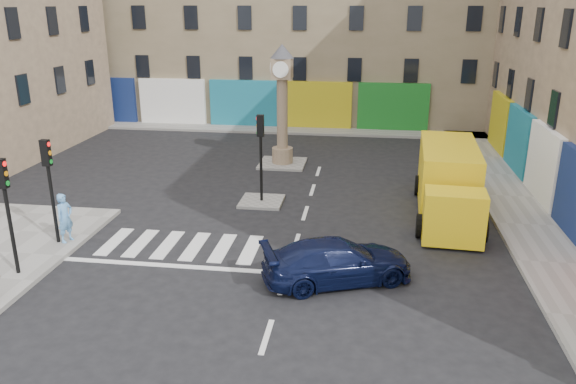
% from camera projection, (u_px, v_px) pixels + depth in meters
% --- Properties ---
extents(ground, '(120.00, 120.00, 0.00)m').
position_uv_depth(ground, '(279.00, 298.00, 16.36)').
color(ground, black).
rests_on(ground, ground).
extents(sidewalk_right, '(2.60, 30.00, 0.15)m').
position_uv_depth(sidewalk_right, '(510.00, 197.00, 24.55)').
color(sidewalk_right, gray).
rests_on(sidewalk_right, ground).
extents(sidewalk_far, '(32.00, 2.40, 0.15)m').
position_uv_depth(sidewalk_far, '(271.00, 129.00, 37.67)').
color(sidewalk_far, gray).
rests_on(sidewalk_far, ground).
extents(island_near, '(1.80, 1.80, 0.12)m').
position_uv_depth(island_near, '(262.00, 201.00, 24.10)').
color(island_near, gray).
rests_on(island_near, ground).
extents(island_far, '(2.40, 2.40, 0.12)m').
position_uv_depth(island_far, '(282.00, 163.00, 29.73)').
color(island_far, gray).
rests_on(island_far, ground).
extents(traffic_light_left_near, '(0.28, 0.22, 3.70)m').
position_uv_depth(traffic_light_left_near, '(6.00, 198.00, 16.80)').
color(traffic_light_left_near, black).
rests_on(traffic_light_left_near, sidewalk_left).
extents(traffic_light_left_far, '(0.28, 0.22, 3.70)m').
position_uv_depth(traffic_light_left_far, '(49.00, 175.00, 19.05)').
color(traffic_light_left_far, black).
rests_on(traffic_light_left_far, sidewalk_left).
extents(traffic_light_island, '(0.28, 0.22, 3.70)m').
position_uv_depth(traffic_light_island, '(261.00, 144.00, 23.29)').
color(traffic_light_island, black).
rests_on(traffic_light_island, island_near).
extents(clock_pillar, '(1.20, 1.20, 6.10)m').
position_uv_depth(clock_pillar, '(282.00, 98.00, 28.59)').
color(clock_pillar, '#9E8468').
rests_on(clock_pillar, island_far).
extents(navy_sedan, '(5.00, 3.48, 1.34)m').
position_uv_depth(navy_sedan, '(337.00, 261.00, 17.17)').
color(navy_sedan, black).
rests_on(navy_sedan, ground).
extents(yellow_van, '(2.84, 7.40, 2.65)m').
position_uv_depth(yellow_van, '(448.00, 182.00, 22.58)').
color(yellow_van, yellow).
rests_on(yellow_van, ground).
extents(pedestrian_blue, '(0.61, 0.75, 1.77)m').
position_uv_depth(pedestrian_blue, '(65.00, 218.00, 19.63)').
color(pedestrian_blue, '#5F9EDA').
rests_on(pedestrian_blue, sidewalk_left).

